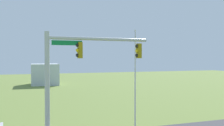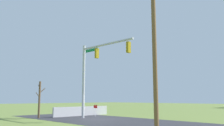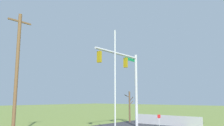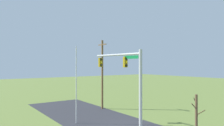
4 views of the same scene
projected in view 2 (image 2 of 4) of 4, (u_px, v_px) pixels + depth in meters
The scene contains 9 objects.
ground_plane at pixel (98, 119), 21.67m from camera, with size 160.00×160.00×0.00m, color olive.
road_surface at pixel (131, 122), 18.83m from camera, with size 28.00×8.00×0.01m, color #2D2D33.
sidewalk_corner at pixel (77, 118), 23.85m from camera, with size 6.00×6.00×0.01m, color #B7B5AD.
retaining_fence at pixel (82, 111), 26.46m from camera, with size 0.20×7.36×1.03m, color #A8A8AD.
signal_mast at pixel (94, 66), 22.81m from camera, with size 6.53×0.58×7.28m.
flagpole at pixel (154, 75), 20.77m from camera, with size 0.10×0.10×7.88m, color silver.
utility_pole at pixel (154, 47), 13.65m from camera, with size 1.90×0.26×9.32m.
bare_tree at pixel (39, 99), 23.54m from camera, with size 1.27×1.02×3.62m.
open_sign at pixel (95, 108), 25.23m from camera, with size 0.56×0.04×1.22m.
Camera 2 is at (-16.85, 14.52, 1.87)m, focal length 37.80 mm.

